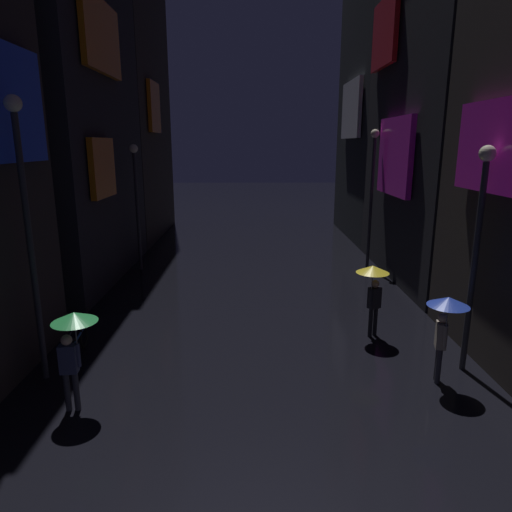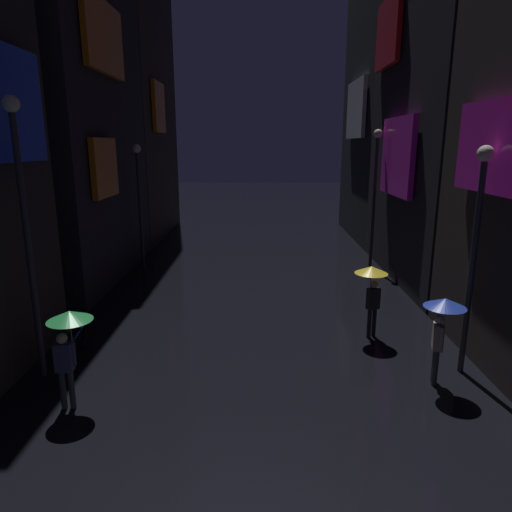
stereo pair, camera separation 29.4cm
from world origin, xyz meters
name	(u,v)px [view 1 (the left image)]	position (x,y,z in m)	size (l,w,h in m)	color
building_left_mid	(53,47)	(-7.49, 13.44, 8.84)	(4.25, 8.89, 17.67)	#232328
building_left_far	(118,50)	(-7.49, 22.32, 10.39)	(4.25, 8.63, 20.77)	#2D2826
building_right_far	(392,15)	(7.49, 21.99, 12.09)	(4.25, 7.98, 24.21)	black
pedestrian_midstreet_centre_yellow	(373,281)	(3.21, 7.12, 1.67)	(0.90, 0.90, 2.12)	black
pedestrian_foreground_left_green	(73,334)	(-3.72, 3.58, 1.67)	(0.90, 0.90, 2.12)	#2D2D38
pedestrian_midstreet_left_blue	(446,316)	(4.14, 4.50, 1.67)	(0.90, 0.90, 2.12)	#2D2D38
bicycle_parked_at_storefront	(79,342)	(-4.60, 6.01, 0.39)	(0.28, 1.81, 0.96)	black
streetlamp_left_far	(136,192)	(-5.00, 14.43, 3.35)	(0.36, 0.36, 5.34)	#2D2D33
streetlamp_left_near	(26,214)	(-5.00, 4.90, 3.89)	(0.36, 0.36, 6.33)	#2D2D33
streetlamp_right_far	(372,184)	(5.00, 14.64, 3.68)	(0.36, 0.36, 5.94)	#2D2D33
streetlamp_right_near	(478,235)	(5.00, 5.22, 3.35)	(0.36, 0.36, 5.33)	#2D2D33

